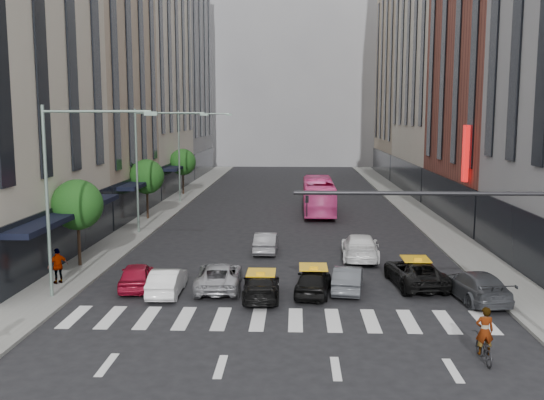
# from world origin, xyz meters

# --- Properties ---
(ground) EXTENTS (160.00, 160.00, 0.00)m
(ground) POSITION_xyz_m (0.00, 0.00, 0.00)
(ground) COLOR black
(ground) RESTS_ON ground
(sidewalk_left) EXTENTS (3.00, 96.00, 0.15)m
(sidewalk_left) POSITION_xyz_m (-11.50, 30.00, 0.07)
(sidewalk_left) COLOR slate
(sidewalk_left) RESTS_ON ground
(sidewalk_right) EXTENTS (3.00, 96.00, 0.15)m
(sidewalk_right) POSITION_xyz_m (11.50, 30.00, 0.07)
(sidewalk_right) COLOR slate
(sidewalk_right) RESTS_ON ground
(building_left_b) EXTENTS (8.00, 16.00, 24.00)m
(building_left_b) POSITION_xyz_m (-17.00, 28.00, 12.00)
(building_left_b) COLOR tan
(building_left_b) RESTS_ON ground
(building_left_c) EXTENTS (8.00, 20.00, 36.00)m
(building_left_c) POSITION_xyz_m (-17.00, 46.00, 18.00)
(building_left_c) COLOR beige
(building_left_c) RESTS_ON ground
(building_left_d) EXTENTS (8.00, 18.00, 30.00)m
(building_left_d) POSITION_xyz_m (-17.00, 65.00, 15.00)
(building_left_d) COLOR gray
(building_left_d) RESTS_ON ground
(building_right_b) EXTENTS (8.00, 18.00, 26.00)m
(building_right_b) POSITION_xyz_m (17.00, 27.00, 13.00)
(building_right_b) COLOR brown
(building_right_b) RESTS_ON ground
(building_right_c) EXTENTS (8.00, 20.00, 40.00)m
(building_right_c) POSITION_xyz_m (17.00, 46.00, 20.00)
(building_right_c) COLOR beige
(building_right_c) RESTS_ON ground
(building_right_d) EXTENTS (8.00, 18.00, 28.00)m
(building_right_d) POSITION_xyz_m (17.00, 65.00, 14.00)
(building_right_d) COLOR tan
(building_right_d) RESTS_ON ground
(building_far) EXTENTS (30.00, 10.00, 36.00)m
(building_far) POSITION_xyz_m (0.00, 85.00, 18.00)
(building_far) COLOR gray
(building_far) RESTS_ON ground
(tree_near) EXTENTS (2.88, 2.88, 4.95)m
(tree_near) POSITION_xyz_m (-11.80, 10.00, 3.65)
(tree_near) COLOR black
(tree_near) RESTS_ON sidewalk_left
(tree_mid) EXTENTS (2.88, 2.88, 4.95)m
(tree_mid) POSITION_xyz_m (-11.80, 26.00, 3.65)
(tree_mid) COLOR black
(tree_mid) RESTS_ON sidewalk_left
(tree_far) EXTENTS (2.88, 2.88, 4.95)m
(tree_far) POSITION_xyz_m (-11.80, 42.00, 3.65)
(tree_far) COLOR black
(tree_far) RESTS_ON sidewalk_left
(streetlamp_near) EXTENTS (5.38, 0.25, 9.00)m
(streetlamp_near) POSITION_xyz_m (-10.04, 4.00, 5.90)
(streetlamp_near) COLOR gray
(streetlamp_near) RESTS_ON sidewalk_left
(streetlamp_mid) EXTENTS (5.38, 0.25, 9.00)m
(streetlamp_mid) POSITION_xyz_m (-10.04, 20.00, 5.90)
(streetlamp_mid) COLOR gray
(streetlamp_mid) RESTS_ON sidewalk_left
(streetlamp_far) EXTENTS (5.38, 0.25, 9.00)m
(streetlamp_far) POSITION_xyz_m (-10.04, 36.00, 5.90)
(streetlamp_far) COLOR gray
(streetlamp_far) RESTS_ON sidewalk_left
(traffic_signal) EXTENTS (10.10, 0.20, 6.00)m
(traffic_signal) POSITION_xyz_m (7.69, -1.00, 4.47)
(traffic_signal) COLOR black
(traffic_signal) RESTS_ON ground
(liberty_sign) EXTENTS (0.30, 0.70, 4.00)m
(liberty_sign) POSITION_xyz_m (12.60, 20.00, 6.00)
(liberty_sign) COLOR red
(liberty_sign) RESTS_ON ground
(car_red) EXTENTS (2.08, 4.10, 1.34)m
(car_red) POSITION_xyz_m (-7.40, 5.90, 0.67)
(car_red) COLOR maroon
(car_red) RESTS_ON ground
(car_white_front) EXTENTS (1.47, 4.00, 1.31)m
(car_white_front) POSITION_xyz_m (-5.67, 4.97, 0.65)
(car_white_front) COLOR white
(car_white_front) RESTS_ON ground
(car_silver) EXTENTS (2.46, 4.89, 1.33)m
(car_silver) POSITION_xyz_m (-3.27, 6.01, 0.66)
(car_silver) COLOR #A4A4A9
(car_silver) RESTS_ON ground
(taxi_left) EXTENTS (1.88, 4.34, 1.24)m
(taxi_left) POSITION_xyz_m (-1.05, 4.51, 0.62)
(taxi_left) COLOR black
(taxi_left) RESTS_ON ground
(taxi_center) EXTENTS (2.07, 4.15, 1.36)m
(taxi_center) POSITION_xyz_m (1.45, 5.22, 0.68)
(taxi_center) COLOR black
(taxi_center) RESTS_ON ground
(car_grey_mid) EXTENTS (1.89, 4.07, 1.29)m
(car_grey_mid) POSITION_xyz_m (3.18, 5.87, 0.65)
(car_grey_mid) COLOR #43464B
(car_grey_mid) RESTS_ON ground
(taxi_right) EXTENTS (2.85, 5.27, 1.40)m
(taxi_right) POSITION_xyz_m (6.70, 6.95, 0.70)
(taxi_right) COLOR black
(taxi_right) RESTS_ON ground
(car_grey_curb) EXTENTS (2.58, 5.05, 1.40)m
(car_grey_curb) POSITION_xyz_m (9.10, 4.63, 0.70)
(car_grey_curb) COLOR #3A3D41
(car_grey_curb) RESTS_ON ground
(car_row2_left) EXTENTS (1.50, 4.02, 1.31)m
(car_row2_left) POSITION_xyz_m (-1.30, 14.33, 0.66)
(car_row2_left) COLOR gray
(car_row2_left) RESTS_ON ground
(car_row2_right) EXTENTS (2.41, 5.38, 1.53)m
(car_row2_right) POSITION_xyz_m (4.49, 12.77, 0.77)
(car_row2_right) COLOR white
(car_row2_right) RESTS_ON ground
(bus) EXTENTS (2.66, 11.20, 3.12)m
(bus) POSITION_xyz_m (2.60, 30.29, 1.56)
(bus) COLOR #F6489B
(bus) RESTS_ON ground
(motorcycle) EXTENTS (0.66, 1.84, 0.96)m
(motorcycle) POSITION_xyz_m (7.28, -2.63, 0.48)
(motorcycle) COLOR black
(motorcycle) RESTS_ON ground
(rider) EXTENTS (0.64, 0.43, 1.74)m
(rider) POSITION_xyz_m (7.28, -2.63, 1.84)
(rider) COLOR gray
(rider) RESTS_ON motorcycle
(pedestrian_far) EXTENTS (1.08, 1.07, 1.83)m
(pedestrian_far) POSITION_xyz_m (-11.53, 6.18, 1.06)
(pedestrian_far) COLOR gray
(pedestrian_far) RESTS_ON sidewalk_left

